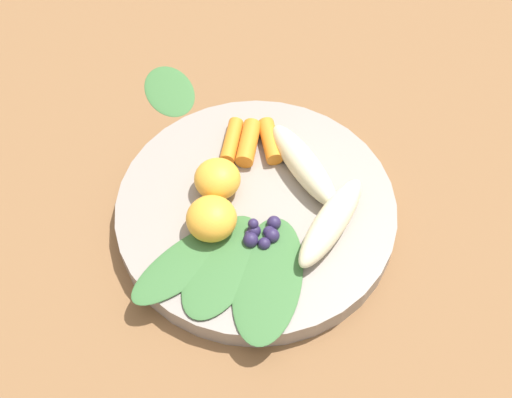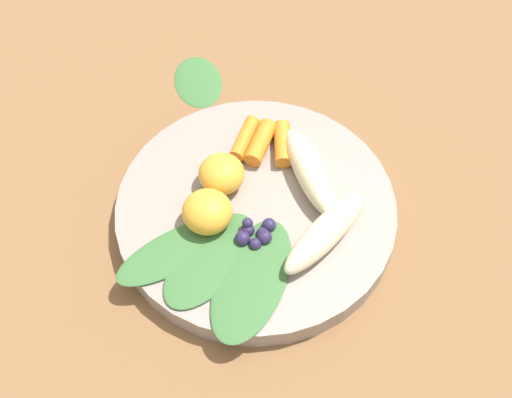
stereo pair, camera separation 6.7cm
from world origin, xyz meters
TOP-DOWN VIEW (x-y plane):
  - ground_plane at (0.00, 0.00)m, footprint 2.40×2.40m
  - bowl at (0.00, 0.00)m, footprint 0.28×0.28m
  - banana_peeled_left at (0.01, -0.06)m, footprint 0.12×0.04m
  - banana_peeled_right at (-0.06, -0.04)m, footprint 0.07×0.12m
  - orange_segment_near at (0.00, 0.05)m, footprint 0.05×0.05m
  - orange_segment_far at (0.04, 0.02)m, footprint 0.05×0.05m
  - carrot_front at (0.05, -0.05)m, footprint 0.05×0.04m
  - carrot_mid_left at (0.06, -0.03)m, footprint 0.05×0.05m
  - carrot_mid_right at (0.08, -0.02)m, footprint 0.05×0.05m
  - blueberry_pile at (-0.03, 0.02)m, footprint 0.03×0.04m
  - coconut_shred_patch at (-0.04, 0.05)m, footprint 0.04×0.04m
  - kale_leaf_left at (-0.02, 0.09)m, footprint 0.06×0.13m
  - kale_leaf_right at (-0.04, 0.06)m, footprint 0.11×0.13m
  - kale_leaf_rear at (-0.08, 0.04)m, footprint 0.14×0.14m
  - kale_leaf_stray at (0.20, -0.01)m, footprint 0.09×0.07m

SIDE VIEW (x-z plane):
  - ground_plane at x=0.00m, z-range 0.00..0.00m
  - kale_leaf_stray at x=0.20m, z-range 0.00..0.01m
  - bowl at x=0.00m, z-range 0.00..0.02m
  - coconut_shred_patch at x=-0.04m, z-range 0.02..0.03m
  - kale_leaf_left at x=-0.02m, z-range 0.02..0.03m
  - kale_leaf_right at x=-0.04m, z-range 0.02..0.03m
  - kale_leaf_rear at x=-0.08m, z-range 0.02..0.03m
  - blueberry_pile at x=-0.03m, z-range 0.02..0.04m
  - carrot_mid_right at x=0.08m, z-range 0.02..0.04m
  - carrot_front at x=0.05m, z-range 0.02..0.04m
  - carrot_mid_left at x=0.06m, z-range 0.02..0.04m
  - banana_peeled_left at x=0.01m, z-range 0.02..0.05m
  - banana_peeled_right at x=-0.06m, z-range 0.02..0.05m
  - orange_segment_far at x=0.04m, z-range 0.02..0.06m
  - orange_segment_near at x=0.00m, z-range 0.02..0.06m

